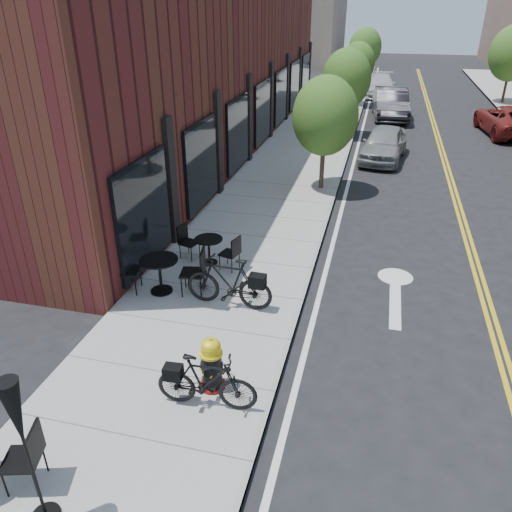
% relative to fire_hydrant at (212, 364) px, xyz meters
% --- Properties ---
extents(ground, '(120.00, 120.00, 0.00)m').
position_rel_fire_hydrant_xyz_m(ground, '(1.08, 1.64, -0.61)').
color(ground, black).
rests_on(ground, ground).
extents(sidewalk_near, '(4.00, 70.00, 0.12)m').
position_rel_fire_hydrant_xyz_m(sidewalk_near, '(-0.92, 11.64, -0.55)').
color(sidewalk_near, '#9E9B93').
rests_on(sidewalk_near, ground).
extents(building_near, '(5.00, 28.00, 7.00)m').
position_rel_fire_hydrant_xyz_m(building_near, '(-5.42, 15.64, 2.89)').
color(building_near, '#4B1818').
rests_on(building_near, ground).
extents(bg_building_left, '(8.00, 14.00, 10.00)m').
position_rel_fire_hydrant_xyz_m(bg_building_left, '(-6.92, 49.64, 4.39)').
color(bg_building_left, '#726656').
rests_on(bg_building_left, ground).
extents(tree_near_a, '(2.20, 2.20, 3.81)m').
position_rel_fire_hydrant_xyz_m(tree_near_a, '(0.48, 10.64, 2.00)').
color(tree_near_a, '#382B1E').
rests_on(tree_near_a, sidewalk_near).
extents(tree_near_b, '(2.30, 2.30, 3.98)m').
position_rel_fire_hydrant_xyz_m(tree_near_b, '(0.48, 18.64, 2.11)').
color(tree_near_b, '#382B1E').
rests_on(tree_near_b, sidewalk_near).
extents(tree_near_c, '(2.10, 2.10, 3.67)m').
position_rel_fire_hydrant_xyz_m(tree_near_c, '(0.48, 26.64, 1.92)').
color(tree_near_c, '#382B1E').
rests_on(tree_near_c, sidewalk_near).
extents(tree_near_d, '(2.40, 2.40, 4.11)m').
position_rel_fire_hydrant_xyz_m(tree_near_d, '(0.48, 34.64, 2.18)').
color(tree_near_d, '#382B1E').
rests_on(tree_near_d, sidewalk_near).
extents(fire_hydrant, '(0.54, 0.54, 1.03)m').
position_rel_fire_hydrant_xyz_m(fire_hydrant, '(0.00, 0.00, 0.00)').
color(fire_hydrant, maroon).
rests_on(fire_hydrant, sidewalk_near).
extents(bicycle_left, '(1.96, 0.63, 1.16)m').
position_rel_fire_hydrant_xyz_m(bicycle_left, '(-0.46, 2.53, 0.09)').
color(bicycle_left, black).
rests_on(bicycle_left, sidewalk_near).
extents(bicycle_right, '(1.70, 0.59, 1.00)m').
position_rel_fire_hydrant_xyz_m(bicycle_right, '(0.07, -0.46, 0.01)').
color(bicycle_right, black).
rests_on(bicycle_right, sidewalk_near).
extents(bistro_set_b, '(1.68, 0.87, 0.88)m').
position_rel_fire_hydrant_xyz_m(bistro_set_b, '(-1.52, 4.29, -0.04)').
color(bistro_set_b, black).
rests_on(bistro_set_b, sidewalk_near).
extents(bistro_set_c, '(2.05, 1.00, 1.08)m').
position_rel_fire_hydrant_xyz_m(bistro_set_c, '(-2.14, 2.71, 0.05)').
color(bistro_set_c, black).
rests_on(bistro_set_c, sidewalk_near).
extents(patio_umbrella, '(0.37, 0.37, 2.27)m').
position_rel_fire_hydrant_xyz_m(patio_umbrella, '(-1.33, -2.85, 1.14)').
color(patio_umbrella, black).
rests_on(patio_umbrella, sidewalk_near).
extents(parked_car_a, '(2.13, 4.21, 1.37)m').
position_rel_fire_hydrant_xyz_m(parked_car_a, '(2.51, 15.07, 0.08)').
color(parked_car_a, gray).
rests_on(parked_car_a, ground).
extents(parked_car_b, '(2.19, 5.13, 1.64)m').
position_rel_fire_hydrant_xyz_m(parked_car_b, '(2.68, 23.46, 0.21)').
color(parked_car_b, black).
rests_on(parked_car_b, ground).
extents(parked_car_c, '(2.09, 4.88, 1.40)m').
position_rel_fire_hydrant_xyz_m(parked_car_c, '(1.93, 30.80, 0.09)').
color(parked_car_c, silver).
rests_on(parked_car_c, ground).
extents(parked_car_far, '(2.96, 5.35, 1.42)m').
position_rel_fire_hydrant_xyz_m(parked_car_far, '(8.42, 21.06, 0.10)').
color(parked_car_far, maroon).
rests_on(parked_car_far, ground).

